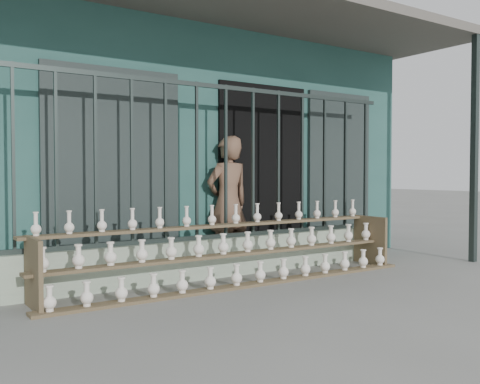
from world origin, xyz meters
TOP-DOWN VIEW (x-y plane):
  - ground at (0.00, 0.00)m, footprint 60.00×60.00m
  - workshop_building at (0.00, 4.23)m, footprint 7.40×6.60m
  - parapet_wall at (0.00, 1.30)m, footprint 5.00×0.20m
  - security_fence at (-0.00, 1.30)m, footprint 5.00×0.04m
  - shelf_rack at (-0.12, 0.88)m, footprint 4.50×0.68m
  - elderly_woman at (0.25, 1.64)m, footprint 0.64×0.44m

SIDE VIEW (x-z plane):
  - ground at x=0.00m, z-range 0.00..0.00m
  - parapet_wall at x=0.00m, z-range 0.00..0.45m
  - shelf_rack at x=-0.12m, z-range -0.06..0.79m
  - elderly_woman at x=0.25m, z-range 0.00..1.68m
  - security_fence at x=0.00m, z-range 0.45..2.25m
  - workshop_building at x=0.00m, z-range 0.02..3.23m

